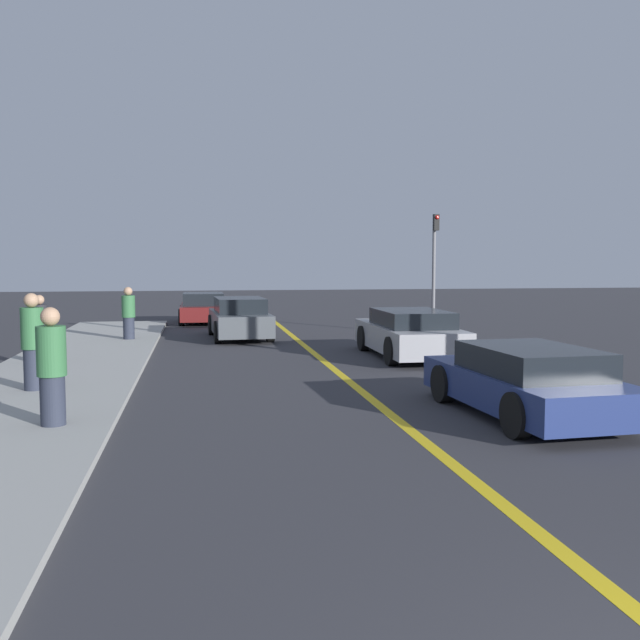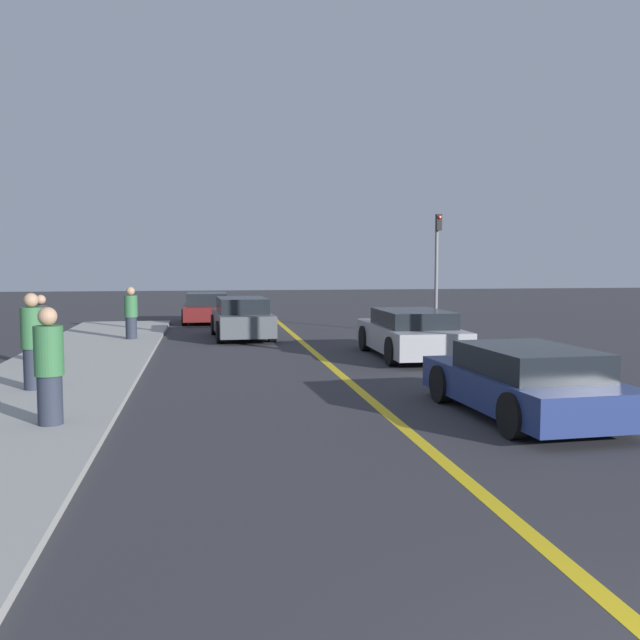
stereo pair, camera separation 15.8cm
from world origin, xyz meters
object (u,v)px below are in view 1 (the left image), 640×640
Objects in this scene: car_parked_left_lot at (203,308)px; car_ahead_center at (409,333)px; car_near_right_lane at (526,381)px; pedestrian_near_curb at (52,367)px; car_far_distant at (240,318)px; pedestrian_far_standing at (40,329)px; pedestrian_mid_group at (33,342)px; pedestrian_by_sign at (129,313)px; traffic_light at (434,262)px.

car_ahead_center is at bearing -65.00° from car_parked_left_lot.
car_near_right_lane is 1.15× the size of car_parked_left_lot.
pedestrian_near_curb is (-7.49, 0.16, 0.40)m from car_near_right_lane.
car_ahead_center is 6.82m from car_far_distant.
pedestrian_near_curb is at bearing -76.93° from pedestrian_far_standing.
pedestrian_near_curb reaches higher than pedestrian_far_standing.
pedestrian_mid_group reaches higher than pedestrian_far_standing.
pedestrian_by_sign is (-0.01, 11.95, -0.07)m from pedestrian_near_curb.
car_parked_left_lot is at bearing 78.04° from pedestrian_mid_group.
car_ahead_center is 2.91× the size of pedestrian_by_sign.
car_ahead_center is at bearing -114.91° from traffic_light.
car_near_right_lane is 2.43× the size of pedestrian_mid_group.
pedestrian_near_curb is at bearing -137.27° from car_ahead_center.
traffic_light is (10.19, 12.53, 1.55)m from pedestrian_near_curb.
car_parked_left_lot is 18.86m from pedestrian_near_curb.
pedestrian_by_sign is (-7.72, 4.76, 0.29)m from car_ahead_center.
car_ahead_center reaches higher than car_parked_left_lot.
pedestrian_by_sign is at bearing 118.43° from car_near_right_lane.
pedestrian_by_sign is at bearing 72.23° from pedestrian_far_standing.
car_ahead_center is 10.54m from pedestrian_near_curb.
pedestrian_near_curb is 3.27m from pedestrian_mid_group.
pedestrian_by_sign is 0.40× the size of traffic_light.
car_ahead_center is 1.22× the size of car_parked_left_lot.
pedestrian_far_standing is at bearing -178.84° from car_ahead_center.
car_near_right_lane is 11.56m from pedestrian_far_standing.
car_ahead_center reaches higher than car_near_right_lane.
pedestrian_far_standing is (-9.32, -0.23, 0.29)m from car_ahead_center.
pedestrian_far_standing is (-3.96, -11.76, 0.32)m from car_parked_left_lot.
traffic_light reaches higher than car_far_distant.
car_far_distant is 2.69× the size of pedestrian_by_sign.
pedestrian_by_sign is at bearing 148.03° from car_ahead_center.
pedestrian_near_curb is 0.96× the size of pedestrian_mid_group.
pedestrian_far_standing reaches higher than car_ahead_center.
car_parked_left_lot is at bearing 82.84° from pedestrian_near_curb.
car_parked_left_lot is 7.17m from pedestrian_by_sign.
car_near_right_lane is 2.73× the size of pedestrian_by_sign.
traffic_light is at bearing -3.17° from car_far_distant.
pedestrian_mid_group is 0.45× the size of traffic_light.
car_ahead_center is 2.92× the size of pedestrian_far_standing.
car_near_right_lane is at bearing -75.51° from car_far_distant.
pedestrian_near_curb is 7.14m from pedestrian_far_standing.
car_parked_left_lot is at bearing 70.73° from pedestrian_by_sign.
car_near_right_lane is 2.53× the size of pedestrian_near_curb.
car_ahead_center is 9.32m from pedestrian_far_standing.
car_ahead_center is at bearing 1.43° from pedestrian_far_standing.
pedestrian_far_standing is 13.15m from traffic_light.
pedestrian_mid_group reaches higher than pedestrian_by_sign.
pedestrian_by_sign is (-7.50, 12.11, 0.34)m from car_near_right_lane.
pedestrian_by_sign is 10.34m from traffic_light.
traffic_light is (11.80, 5.58, 1.61)m from pedestrian_far_standing.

